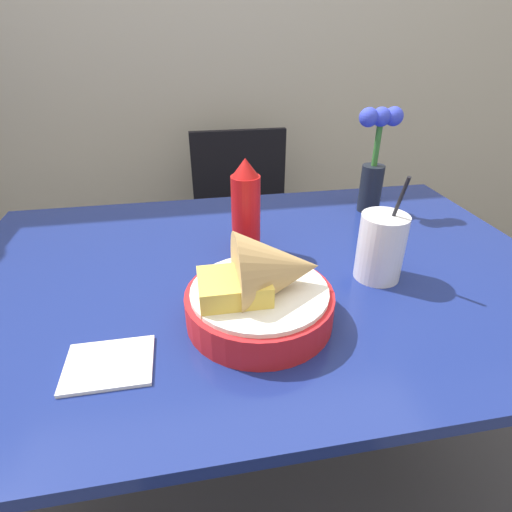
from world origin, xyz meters
The scene contains 8 objects.
ground_plane centered at (0.00, 0.00, 0.00)m, with size 12.00×12.00×0.00m, color #38383D.
dining_table centered at (0.00, 0.00, 0.65)m, with size 1.28×0.86×0.75m.
chair_far_window centered at (0.09, 0.84, 0.50)m, with size 0.40×0.40×0.84m.
food_basket centered at (-0.02, -0.17, 0.81)m, with size 0.26×0.26×0.17m.
ketchup_bottle centered at (-0.01, 0.09, 0.85)m, with size 0.06×0.06×0.22m.
drink_cup centered at (0.23, -0.07, 0.81)m, with size 0.09×0.09×0.22m.
flower_vase centered at (0.36, 0.26, 0.89)m, with size 0.12×0.06×0.28m.
napkin centered at (-0.28, -0.24, 0.75)m, with size 0.13×0.10×0.01m.
Camera 1 is at (-0.14, -0.72, 1.19)m, focal length 28.00 mm.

